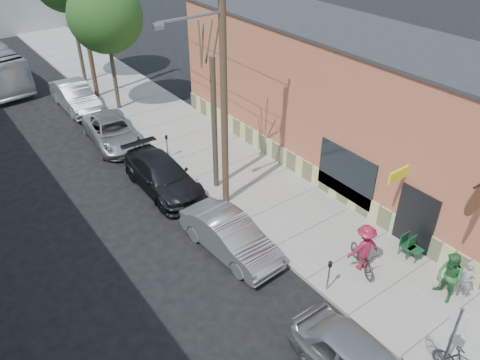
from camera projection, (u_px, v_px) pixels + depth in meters
ground at (262, 308)px, 15.55m from camera, size 120.00×120.00×0.00m
sidewalk at (196, 143)px, 25.06m from camera, size 4.50×58.00×0.15m
cafe_building at (348, 102)px, 21.60m from camera, size 6.60×20.20×6.61m
sign_post at (452, 338)px, 12.32m from camera, size 0.07×0.45×2.80m
parking_meter_near at (329, 271)px, 15.61m from camera, size 0.14×0.14×1.24m
parking_meter_far at (167, 143)px, 23.16m from camera, size 0.14×0.14×1.24m
utility_pole_near at (222, 87)px, 17.57m from camera, size 3.57×0.28×10.00m
utility_pole_far at (83, 13)px, 27.49m from camera, size 1.80×0.28×10.00m
tree_bare at (214, 126)px, 19.85m from camera, size 0.24×0.24×6.03m
tree_leafy_mid at (105, 16)px, 25.75m from camera, size 4.14×4.14×7.56m
patio_chair_a at (408, 246)px, 17.27m from camera, size 0.51×0.51×0.88m
patio_chair_b at (416, 249)px, 17.12m from camera, size 0.50×0.50×0.88m
patron_grey at (466, 280)px, 15.36m from camera, size 0.38×0.57×1.52m
patron_green at (449, 278)px, 15.22m from camera, size 0.95×1.08×1.87m
cyclist at (364, 248)px, 16.46m from camera, size 1.35×1.01×1.86m
cyclist_bike at (362, 257)px, 16.71m from camera, size 1.32×1.91×0.95m
parked_bike_b at (443, 357)px, 13.29m from camera, size 1.19×1.73×0.86m
car_1 at (230, 236)px, 17.52m from camera, size 1.91×4.59×1.48m
car_2 at (163, 175)px, 21.09m from camera, size 2.15×5.11×1.47m
car_3 at (113, 132)px, 24.84m from camera, size 2.77×5.14×1.37m
car_4 at (75, 96)px, 28.55m from camera, size 1.70×4.87×1.61m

